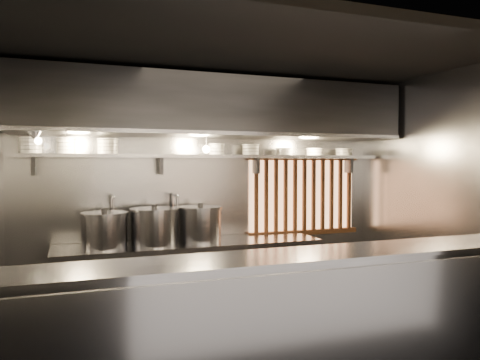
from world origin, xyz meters
TOP-DOWN VIEW (x-y plane):
  - floor at (0.00, 0.00)m, footprint 4.50×4.50m
  - ceiling at (0.00, 0.00)m, footprint 4.50×4.50m
  - wall_back at (0.00, 1.50)m, footprint 4.50×0.00m
  - wall_right at (2.25, 0.00)m, footprint 0.00×3.00m
  - serving_counter at (0.00, -0.96)m, footprint 4.50×0.56m
  - cooking_bench at (-0.30, 1.13)m, footprint 3.00×0.70m
  - bowl_shelf at (0.00, 1.32)m, footprint 4.40×0.34m
  - exhaust_hood at (0.00, 1.10)m, footprint 4.40×0.81m
  - wood_screen at (1.30, 1.45)m, footprint 1.56×0.09m
  - faucet_left at (-1.15, 1.37)m, footprint 0.04×0.30m
  - faucet_right at (-0.45, 1.37)m, footprint 0.04×0.30m
  - heat_lamp at (-1.90, 0.85)m, footprint 0.25×0.35m
  - pendant_bulb at (-0.10, 1.20)m, footprint 0.09×0.09m
  - stock_pot_left at (-0.72, 1.10)m, footprint 0.54×0.54m
  - stock_pot_mid at (-1.25, 1.09)m, footprint 0.53×0.53m
  - stock_pot_right at (-0.19, 1.16)m, footprint 0.52×0.52m
  - bowl_stack_0 at (-1.97, 1.32)m, footprint 0.24×0.24m
  - bowl_stack_1 at (-1.63, 1.32)m, footprint 0.21×0.21m
  - bowl_stack_2 at (-1.19, 1.32)m, footprint 0.23×0.23m
  - bowl_stack_3 at (0.06, 1.32)m, footprint 0.20×0.20m
  - bowl_stack_4 at (0.50, 1.32)m, footprint 0.22×0.22m
  - bowl_stack_5 at (0.95, 1.32)m, footprint 0.22×0.22m
  - bowl_stack_6 at (1.39, 1.32)m, footprint 0.23×0.23m
  - bowl_stack_7 at (1.83, 1.32)m, footprint 0.23×0.23m

SIDE VIEW (x-z plane):
  - floor at x=0.00m, z-range 0.00..0.00m
  - cooking_bench at x=-0.30m, z-range 0.00..0.90m
  - serving_counter at x=0.00m, z-range 0.00..1.13m
  - stock_pot_mid at x=-1.25m, z-range 0.88..1.30m
  - stock_pot_right at x=-0.19m, z-range 0.88..1.32m
  - stock_pot_left at x=-0.72m, z-range 0.88..1.33m
  - faucet_left at x=-1.15m, z-range 1.06..1.56m
  - faucet_right at x=-0.45m, z-range 1.06..1.56m
  - wood_screen at x=1.30m, z-range 0.86..1.90m
  - wall_back at x=0.00m, z-range -0.85..3.65m
  - wall_right at x=2.25m, z-range -0.10..2.90m
  - bowl_shelf at x=0.00m, z-range 1.86..1.90m
  - bowl_stack_7 at x=1.83m, z-range 1.90..1.99m
  - bowl_stack_6 at x=1.39m, z-range 1.90..1.99m
  - bowl_stack_5 at x=0.95m, z-range 1.90..1.99m
  - pendant_bulb at x=-0.10m, z-range 1.87..2.05m
  - bowl_stack_4 at x=0.50m, z-range 1.90..2.03m
  - bowl_stack_3 at x=0.06m, z-range 1.90..2.03m
  - bowl_stack_0 at x=-1.97m, z-range 1.90..2.07m
  - bowl_stack_2 at x=-1.19m, z-range 1.90..2.07m
  - bowl_stack_1 at x=-1.63m, z-range 1.90..2.07m
  - heat_lamp at x=-1.90m, z-range 1.97..2.17m
  - exhaust_hood at x=0.00m, z-range 2.10..2.75m
  - ceiling at x=0.00m, z-range 2.80..2.80m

